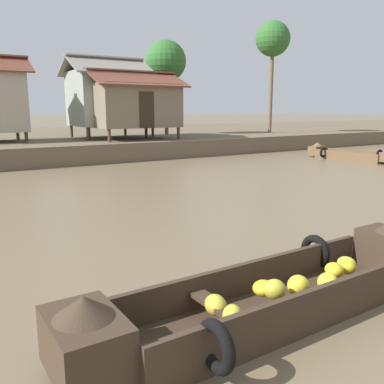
# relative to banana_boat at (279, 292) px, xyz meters

# --- Properties ---
(ground_plane) EXTENTS (300.00, 300.00, 0.00)m
(ground_plane) POSITION_rel_banana_boat_xyz_m (0.92, 5.28, -0.31)
(ground_plane) COLOR #726047
(riverbank_strip) EXTENTS (160.00, 20.00, 0.90)m
(riverbank_strip) POSITION_rel_banana_boat_xyz_m (0.92, 24.69, 0.14)
(riverbank_strip) COLOR brown
(riverbank_strip) RESTS_ON ground
(banana_boat) EXTENTS (5.41, 1.81, 0.87)m
(banana_boat) POSITION_rel_banana_boat_xyz_m (0.00, 0.00, 0.00)
(banana_boat) COLOR #3D2D21
(banana_boat) RESTS_ON ground
(fishing_skiff_distant) EXTENTS (2.00, 4.52, 0.75)m
(fishing_skiff_distant) POSITION_rel_banana_boat_xyz_m (14.18, 9.73, -0.04)
(fishing_skiff_distant) COLOR brown
(fishing_skiff_distant) RESTS_ON ground
(stilt_house_mid_left) EXTENTS (4.41, 3.80, 4.42)m
(stilt_house_mid_left) POSITION_rel_banana_boat_xyz_m (5.19, 19.07, 2.79)
(stilt_house_mid_left) COLOR #4C3826
(stilt_house_mid_left) RESTS_ON riverbank_strip
(stilt_house_mid_right) EXTENTS (5.00, 3.92, 3.60)m
(stilt_house_mid_right) POSITION_rel_banana_boat_xyz_m (5.96, 17.41, 2.41)
(stilt_house_mid_right) COLOR #4C3826
(stilt_house_mid_right) RESTS_ON riverbank_strip
(palm_tree_mid) EXTENTS (2.27, 2.27, 7.26)m
(palm_tree_mid) POSITION_rel_banana_boat_xyz_m (16.40, 18.02, 6.63)
(palm_tree_mid) COLOR brown
(palm_tree_mid) RESTS_ON riverbank_strip
(palm_tree_far) EXTENTS (2.52, 2.52, 5.77)m
(palm_tree_far) POSITION_rel_banana_boat_xyz_m (9.49, 20.08, 5.06)
(palm_tree_far) COLOR brown
(palm_tree_far) RESTS_ON riverbank_strip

